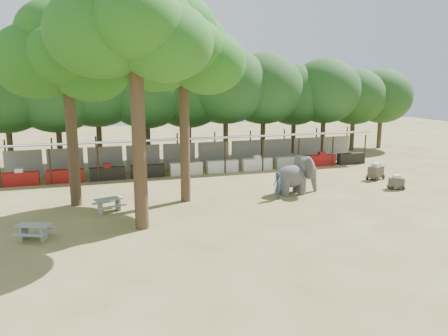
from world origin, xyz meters
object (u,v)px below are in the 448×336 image
object	(u,v)px
handler	(278,186)
cart_front	(396,182)
picnic_table_near	(34,230)
picnic_table_far	(109,203)
cart_back	(376,171)
yard_tree_back	(180,48)
elephant	(296,175)
yard_tree_left	(64,54)
yard_tree_center	(131,24)

from	to	relation	value
handler	cart_front	distance (m)	8.16
picnic_table_near	handler	bearing A→B (deg)	35.00
picnic_table_near	cart_front	size ratio (longest dim) A/B	1.60
picnic_table_far	cart_back	bearing A→B (deg)	-10.67
yard_tree_back	elephant	world-z (taller)	yard_tree_back
picnic_table_far	picnic_table_near	bearing A→B (deg)	-153.36
yard_tree_left	cart_front	world-z (taller)	yard_tree_left
yard_tree_center	picnic_table_far	world-z (taller)	yard_tree_center
yard_tree_left	picnic_table_far	bearing A→B (deg)	-48.53
handler	elephant	bearing A→B (deg)	-33.60
yard_tree_back	cart_front	distance (m)	15.84
picnic_table_far	cart_front	size ratio (longest dim) A/B	1.60
picnic_table_far	cart_back	size ratio (longest dim) A/B	1.23
elephant	yard_tree_back	bearing A→B (deg)	171.71
cart_back	yard_tree_back	bearing A→B (deg)	160.35
elephant	picnic_table_near	xyz separation A→B (m)	(-14.53, -3.73, -0.67)
cart_front	cart_back	world-z (taller)	cart_back
yard_tree_left	picnic_table_far	xyz separation A→B (m)	(1.81, -2.04, -7.73)
elephant	picnic_table_near	bearing A→B (deg)	-169.23
yard_tree_left	yard_tree_center	bearing A→B (deg)	-59.04
yard_tree_center	handler	xyz separation A→B (m)	(8.37, 2.53, -8.41)
yard_tree_left	cart_back	size ratio (longest dim) A/B	7.69
yard_tree_center	yard_tree_back	bearing A→B (deg)	53.14
yard_tree_center	handler	size ratio (longest dim) A/B	7.54
yard_tree_back	picnic_table_near	xyz separation A→B (m)	(-7.55, -4.30, -8.09)
yard_tree_left	yard_tree_back	bearing A→B (deg)	-9.46
cart_back	elephant	bearing A→B (deg)	169.37
handler	cart_back	distance (m)	9.02
elephant	picnic_table_near	distance (m)	15.02
picnic_table_near	yard_tree_center	bearing A→B (deg)	26.41
yard_tree_center	handler	distance (m)	12.13
picnic_table_near	cart_front	world-z (taller)	cart_front
yard_tree_left	elephant	distance (m)	14.87
picnic_table_near	yard_tree_left	bearing A→B (deg)	96.35
picnic_table_near	cart_front	distance (m)	21.25
handler	picnic_table_far	world-z (taller)	handler
yard_tree_left	picnic_table_near	size ratio (longest dim) A/B	6.24
elephant	cart_back	bearing A→B (deg)	10.03
yard_tree_center	cart_back	size ratio (longest dim) A/B	8.40
picnic_table_far	cart_front	world-z (taller)	cart_front
elephant	cart_front	bearing A→B (deg)	-12.67
yard_tree_left	picnic_table_far	distance (m)	8.20
handler	picnic_table_far	xyz separation A→B (m)	(-9.57, 0.43, -0.33)
elephant	cart_back	size ratio (longest dim) A/B	2.07
yard_tree_left	cart_back	bearing A→B (deg)	0.39
picnic_table_near	cart_front	xyz separation A→B (m)	(21.07, 2.69, 0.00)
handler	yard_tree_left	bearing A→B (deg)	105.03
yard_tree_back	picnic_table_near	bearing A→B (deg)	-150.33
handler	cart_back	bearing A→B (deg)	-45.94
yard_tree_center	picnic_table_far	distance (m)	9.30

